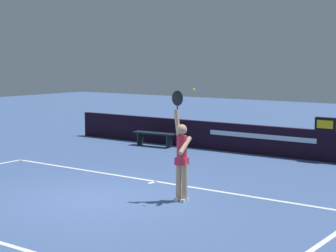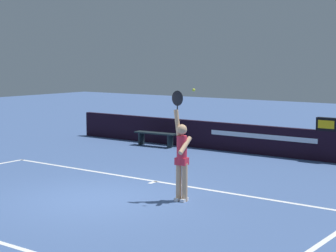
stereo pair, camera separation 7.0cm
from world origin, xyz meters
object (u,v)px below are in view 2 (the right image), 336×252
tennis_player (182,156)px  courtside_bench_near (156,136)px  tennis_ball (194,90)px  speed_display (327,124)px

tennis_player → courtside_bench_near: size_ratio=1.48×
tennis_ball → speed_display: bearing=86.1°
speed_display → courtside_bench_near: 6.23m
speed_display → tennis_ball: size_ratio=10.05×
speed_display → courtside_bench_near: speed_display is taller
tennis_player → courtside_bench_near: bearing=131.9°
speed_display → courtside_bench_near: bearing=-173.8°
courtside_bench_near → tennis_ball: bearing=-46.5°
tennis_player → tennis_ball: size_ratio=37.75×
tennis_player → tennis_ball: tennis_ball is taller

